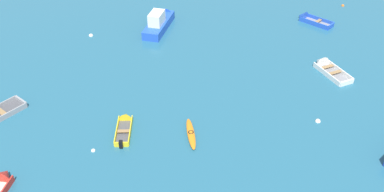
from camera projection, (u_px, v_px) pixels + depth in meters
rowboat_blue_back_row_right at (308, 19)px, 41.60m from camera, size 3.07×3.78×1.19m
kayak_orange_cluster_inner at (191, 134)px, 27.42m from camera, size 0.87×3.21×0.30m
rowboat_yellow_far_back at (125, 124)px, 28.17m from camera, size 1.61×3.48×0.90m
rowboat_white_foreground_center at (325, 66)px, 34.24m from camera, size 2.01×4.05×1.31m
motor_launch_blue_outer_left at (160, 21)px, 40.18m from camera, size 4.26×6.14×2.25m
mooring_buoy_far_field at (343, 6)px, 44.74m from camera, size 0.34×0.34×0.34m
mooring_buoy_between_boats_right at (91, 36)px, 39.08m from camera, size 0.41×0.41×0.41m
mooring_buoy_midfield at (93, 151)px, 26.28m from camera, size 0.28×0.28×0.28m
mooring_buoy_between_boats_left at (318, 121)px, 28.67m from camera, size 0.39×0.39×0.39m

